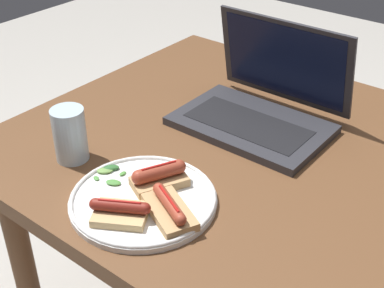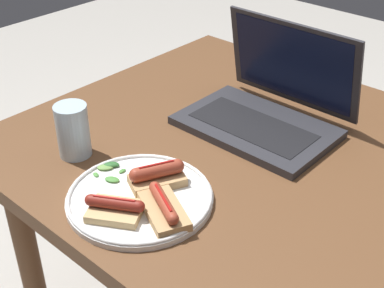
% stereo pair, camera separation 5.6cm
% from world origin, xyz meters
% --- Properties ---
extents(desk, '(1.10, 0.88, 0.73)m').
position_xyz_m(desk, '(0.00, 0.00, 0.64)').
color(desk, brown).
rests_on(desk, ground_plane).
extents(laptop, '(0.33, 0.26, 0.22)m').
position_xyz_m(laptop, '(-0.09, 0.10, 0.78)').
color(laptop, '#2D2D33').
rests_on(laptop, desk).
extents(plate, '(0.27, 0.27, 0.02)m').
position_xyz_m(plate, '(-0.09, -0.28, 0.74)').
color(plate, white).
rests_on(plate, desk).
extents(sausage_toast_left, '(0.10, 0.12, 0.05)m').
position_xyz_m(sausage_toast_left, '(-0.10, -0.23, 0.77)').
color(sausage_toast_left, tan).
rests_on(sausage_toast_left, plate).
extents(sausage_toast_middle, '(0.11, 0.10, 0.04)m').
position_xyz_m(sausage_toast_middle, '(-0.09, -0.35, 0.76)').
color(sausage_toast_middle, tan).
rests_on(sausage_toast_middle, plate).
extents(sausage_toast_right, '(0.13, 0.11, 0.04)m').
position_xyz_m(sausage_toast_right, '(-0.03, -0.29, 0.76)').
color(sausage_toast_right, tan).
rests_on(sausage_toast_right, plate).
extents(salad_pile, '(0.07, 0.06, 0.01)m').
position_xyz_m(salad_pile, '(-0.20, -0.26, 0.75)').
color(salad_pile, '#4C8E3D').
rests_on(salad_pile, plate).
extents(drinking_glass, '(0.07, 0.07, 0.11)m').
position_xyz_m(drinking_glass, '(-0.31, -0.26, 0.79)').
color(drinking_glass, silver).
rests_on(drinking_glass, desk).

